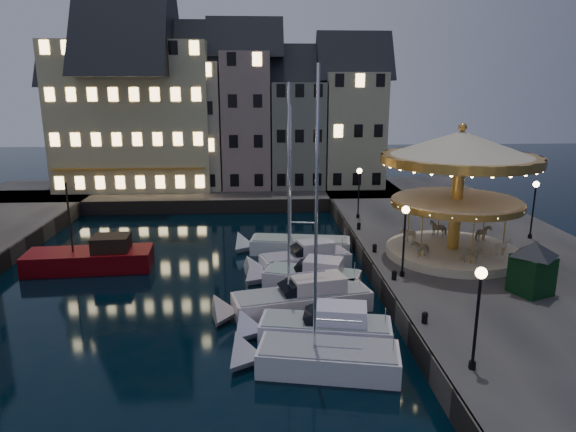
{
  "coord_description": "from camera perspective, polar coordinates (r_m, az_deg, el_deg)",
  "views": [
    {
      "loc": [
        -0.97,
        -26.42,
        11.97
      ],
      "look_at": [
        1.0,
        8.0,
        3.2
      ],
      "focal_mm": 32.0,
      "sensor_mm": 36.0,
      "label": 1
    }
  ],
  "objects": [
    {
      "name": "bollard_c",
      "position": [
        34.41,
        9.61,
        -3.47
      ],
      "size": [
        0.3,
        0.3,
        0.57
      ],
      "color": "black",
      "rests_on": "quay_east"
    },
    {
      "name": "ticket_kiosk",
      "position": [
        29.72,
        25.63,
        -4.31
      ],
      "size": [
        2.76,
        2.76,
        3.23
      ],
      "color": "black",
      "rests_on": "quay_east"
    },
    {
      "name": "townhouse_na",
      "position": [
        59.54,
        -21.7,
        9.24
      ],
      "size": [
        5.5,
        8.0,
        12.8
      ],
      "color": "gray",
      "rests_on": "quay_north"
    },
    {
      "name": "townhouse_nb",
      "position": [
        58.04,
        -16.55,
        10.05
      ],
      "size": [
        6.16,
        8.0,
        13.8
      ],
      "color": "gray",
      "rests_on": "quay_north"
    },
    {
      "name": "motorboat_a",
      "position": [
        23.0,
        3.01,
        -15.56
      ],
      "size": [
        7.17,
        3.52,
        11.84
      ],
      "color": "silver",
      "rests_on": "ground"
    },
    {
      "name": "townhouse_nc",
      "position": [
        56.95,
        -10.55,
        10.82
      ],
      "size": [
        6.82,
        8.0,
        14.8
      ],
      "color": "#ADA48B",
      "rests_on": "quay_north"
    },
    {
      "name": "motorboat_f",
      "position": [
        37.82,
        0.5,
        -3.34
      ],
      "size": [
        8.33,
        3.3,
        11.0
      ],
      "color": "silver",
      "rests_on": "ground"
    },
    {
      "name": "townhouse_nd",
      "position": [
        56.5,
        -4.66,
        11.5
      ],
      "size": [
        5.5,
        8.0,
        15.8
      ],
      "color": "gray",
      "rests_on": "quay_north"
    },
    {
      "name": "bollard_b",
      "position": [
        29.83,
        11.72,
        -6.38
      ],
      "size": [
        0.3,
        0.3,
        0.57
      ],
      "color": "black",
      "rests_on": "quay_east"
    },
    {
      "name": "quaywall_e",
      "position": [
        35.05,
        8.41,
        -4.74
      ],
      "size": [
        0.15,
        44.0,
        1.3
      ],
      "primitive_type": "cube",
      "color": "#47423A",
      "rests_on": "ground"
    },
    {
      "name": "streetlamp_d",
      "position": [
        40.34,
        25.67,
        1.47
      ],
      "size": [
        0.44,
        0.44,
        4.17
      ],
      "color": "black",
      "rests_on": "quay_east"
    },
    {
      "name": "quay_east",
      "position": [
        37.47,
        20.51,
        -4.26
      ],
      "size": [
        16.0,
        56.0,
        1.3
      ],
      "primitive_type": "cube",
      "color": "#474442",
      "rests_on": "ground"
    },
    {
      "name": "bollard_a",
      "position": [
        24.98,
        14.96,
        -10.78
      ],
      "size": [
        0.3,
        0.3,
        0.57
      ],
      "color": "black",
      "rests_on": "quay_east"
    },
    {
      "name": "motorboat_c",
      "position": [
        28.16,
        0.77,
        -9.38
      ],
      "size": [
        8.58,
        3.91,
        11.37
      ],
      "color": "beige",
      "rests_on": "ground"
    },
    {
      "name": "ground",
      "position": [
        29.03,
        -1.08,
        -10.09
      ],
      "size": [
        160.0,
        160.0,
        0.0
      ],
      "primitive_type": "plane",
      "color": "black",
      "rests_on": "ground"
    },
    {
      "name": "streetlamp_a",
      "position": [
        20.83,
        20.38,
        -9.14
      ],
      "size": [
        0.44,
        0.44,
        4.17
      ],
      "color": "black",
      "rests_on": "quay_east"
    },
    {
      "name": "red_fishing_boat",
      "position": [
        36.86,
        -20.91,
        -4.5
      ],
      "size": [
        8.29,
        3.37,
        6.13
      ],
      "color": "#5B0308",
      "rests_on": "ground"
    },
    {
      "name": "quaywall_n",
      "position": [
        49.99,
        -8.97,
        1.01
      ],
      "size": [
        48.0,
        0.15,
        1.3
      ],
      "primitive_type": "cube",
      "color": "#47423A",
      "rests_on": "ground"
    },
    {
      "name": "townhouse_nf",
      "position": [
        57.46,
        7.09,
        10.48
      ],
      "size": [
        6.82,
        8.0,
        13.8
      ],
      "color": "#A6A784",
      "rests_on": "quay_north"
    },
    {
      "name": "carousel",
      "position": [
        33.63,
        18.5,
        4.85
      ],
      "size": [
        9.7,
        9.7,
        8.49
      ],
      "color": "beige",
      "rests_on": "quay_east"
    },
    {
      "name": "motorboat_b",
      "position": [
        25.18,
        3.19,
        -12.5
      ],
      "size": [
        7.34,
        3.26,
        2.15
      ],
      "color": "silver",
      "rests_on": "ground"
    },
    {
      "name": "bollard_d",
      "position": [
        39.57,
        7.87,
        -1.06
      ],
      "size": [
        0.3,
        0.3,
        0.57
      ],
      "color": "black",
      "rests_on": "quay_east"
    },
    {
      "name": "townhouse_ne",
      "position": [
        56.73,
        0.96,
        10.03
      ],
      "size": [
        6.16,
        8.0,
        12.8
      ],
      "color": "slate",
      "rests_on": "quay_north"
    },
    {
      "name": "motorboat_d",
      "position": [
        31.39,
        1.94,
        -6.91
      ],
      "size": [
        6.76,
        4.15,
        2.15
      ],
      "color": "silver",
      "rests_on": "ground"
    },
    {
      "name": "streetlamp_c",
      "position": [
        42.48,
        7.89,
        3.35
      ],
      "size": [
        0.44,
        0.44,
        4.17
      ],
      "color": "black",
      "rests_on": "quay_east"
    },
    {
      "name": "streetlamp_b",
      "position": [
        29.7,
        12.82,
        -1.63
      ],
      "size": [
        0.44,
        0.44,
        4.17
      ],
      "color": "black",
      "rests_on": "quay_east"
    },
    {
      "name": "motorboat_e",
      "position": [
        34.21,
        1.28,
        -5.08
      ],
      "size": [
        7.01,
        3.64,
        2.15
      ],
      "color": "silver",
      "rests_on": "ground"
    },
    {
      "name": "quay_north",
      "position": [
        56.03,
        -10.42,
        2.38
      ],
      "size": [
        44.0,
        12.0,
        1.3
      ],
      "primitive_type": "cube",
      "color": "#474442",
      "rests_on": "ground"
    },
    {
      "name": "hotel_corner",
      "position": [
        57.95,
        -16.61,
        11.53
      ],
      "size": [
        17.6,
        9.0,
        16.8
      ],
      "color": "beige",
      "rests_on": "quay_north"
    }
  ]
}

